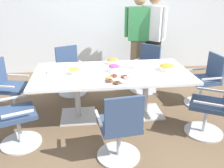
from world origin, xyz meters
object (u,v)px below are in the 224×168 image
object	(u,v)px
office_chair_5	(205,83)
office_chair_1	(9,90)
conference_table	(112,80)
office_chair_3	(120,131)
office_chair_4	(211,108)
office_chair_6	(145,71)
snack_bowl_chips_yellow	(74,71)
office_chair_0	(70,73)
person_standing_0	(138,36)
plate_stack	(138,66)
napkin_pile	(54,71)
person_standing_1	(153,36)
snack_bowl_candy_mix	(114,68)
snack_bowl_chips_orange	(167,67)
office_chair_2	(13,118)
snack_bowl_pretzels	(112,61)

from	to	relation	value
office_chair_5	office_chair_1	bearing A→B (deg)	83.42
conference_table	office_chair_5	bearing A→B (deg)	7.23
office_chair_1	office_chair_3	xyz separation A→B (m)	(1.61, -1.38, 0.00)
office_chair_5	office_chair_4	bearing A→B (deg)	152.89
office_chair_6	snack_bowl_chips_yellow	distance (m)	1.73
office_chair_1	office_chair_3	size ratio (longest dim) A/B	1.00
office_chair_0	snack_bowl_chips_yellow	world-z (taller)	office_chair_0
person_standing_0	plate_stack	world-z (taller)	person_standing_0
napkin_pile	person_standing_1	bearing A→B (deg)	37.04
snack_bowl_candy_mix	plate_stack	bearing A→B (deg)	17.31
person_standing_1	snack_bowl_chips_orange	distance (m)	1.62
snack_bowl_candy_mix	napkin_pile	world-z (taller)	snack_bowl_candy_mix
person_standing_1	office_chair_3	bearing A→B (deg)	115.20
conference_table	person_standing_1	bearing A→B (deg)	55.67
conference_table	office_chair_0	xyz separation A→B (m)	(-0.70, 1.01, -0.22)
office_chair_1	person_standing_1	xyz separation A→B (m)	(2.73, 1.30, 0.58)
office_chair_6	snack_bowl_candy_mix	world-z (taller)	office_chair_6
snack_bowl_candy_mix	person_standing_0	bearing A→B (deg)	65.78
office_chair_2	person_standing_0	world-z (taller)	person_standing_0
office_chair_1	snack_bowl_candy_mix	world-z (taller)	office_chair_1
conference_table	snack_bowl_candy_mix	distance (m)	0.19
office_chair_4	napkin_pile	xyz separation A→B (m)	(-2.20, 0.80, 0.37)
office_chair_4	snack_bowl_candy_mix	distance (m)	1.52
office_chair_3	office_chair_6	bearing A→B (deg)	61.48
office_chair_5	snack_bowl_pretzels	world-z (taller)	office_chair_5
snack_bowl_chips_orange	snack_bowl_chips_yellow	size ratio (longest dim) A/B	1.37
office_chair_2	snack_bowl_chips_yellow	size ratio (longest dim) A/B	4.87
conference_table	snack_bowl_pretzels	world-z (taller)	snack_bowl_pretzels
napkin_pile	office_chair_6	bearing A→B (deg)	27.60
office_chair_3	snack_bowl_chips_orange	distance (m)	1.46
conference_table	office_chair_5	size ratio (longest dim) A/B	2.64
conference_table	office_chair_3	distance (m)	1.13
person_standing_0	snack_bowl_chips_yellow	size ratio (longest dim) A/B	9.88
conference_table	person_standing_1	world-z (taller)	person_standing_1
office_chair_4	snack_bowl_chips_yellow	bearing A→B (deg)	100.08
office_chair_0	office_chair_4	world-z (taller)	same
person_standing_0	plate_stack	xyz separation A→B (m)	(-0.34, -1.52, -0.19)
office_chair_4	plate_stack	world-z (taller)	office_chair_4
office_chair_0	office_chair_6	xyz separation A→B (m)	(1.49, -0.04, 0.00)
snack_bowl_candy_mix	napkin_pile	bearing A→B (deg)	175.33
office_chair_6	office_chair_5	bearing A→B (deg)	-175.64
person_standing_1	snack_bowl_chips_orange	size ratio (longest dim) A/B	7.33
office_chair_6	snack_bowl_pretzels	distance (m)	1.00
office_chair_1	snack_bowl_chips_yellow	size ratio (longest dim) A/B	4.87
person_standing_0	snack_bowl_chips_orange	bearing A→B (deg)	104.18
office_chair_2	snack_bowl_chips_yellow	bearing A→B (deg)	108.71
office_chair_0	office_chair_3	size ratio (longest dim) A/B	1.00
napkin_pile	office_chair_3	bearing A→B (deg)	-54.57
office_chair_0	snack_bowl_candy_mix	bearing A→B (deg)	103.52
snack_bowl_pretzels	snack_bowl_chips_yellow	xyz separation A→B (m)	(-0.63, -0.43, 0.00)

